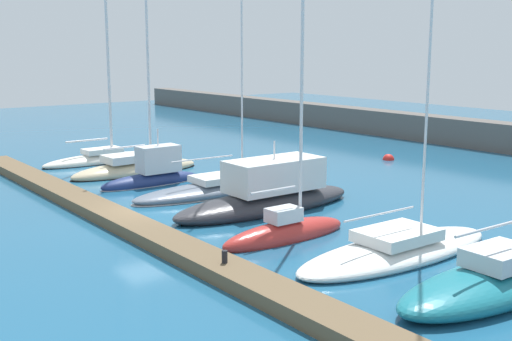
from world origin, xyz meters
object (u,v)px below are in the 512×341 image
Objects in this scene: sailboat_red_sixth at (285,231)px; sailboat_teal_eighth at (495,279)px; sailboat_slate_fourth at (220,188)px; mooring_buoy_red at (388,160)px; sailboat_sand_second at (135,168)px; motorboat_navy_third at (153,174)px; sailboat_ivory_nearest at (100,158)px; dock_bollard at (225,257)px; sailboat_white_seventh at (398,248)px; motorboat_charcoal_fifth at (269,194)px.

sailboat_red_sixth is 8.82m from sailboat_teal_eighth.
sailboat_slate_fourth is 15.33m from mooring_buoy_red.
sailboat_red_sixth is (16.58, -1.59, -0.01)m from sailboat_sand_second.
sailboat_ivory_nearest is at bearing 86.47° from motorboat_navy_third.
sailboat_ivory_nearest is 4.86m from sailboat_sand_second.
sailboat_red_sixth is (21.43, -1.37, -0.02)m from sailboat_ivory_nearest.
motorboat_navy_third is 15.98m from dock_bollard.
sailboat_red_sixth is 0.59× the size of sailboat_white_seventh.
sailboat_red_sixth reaches higher than mooring_buoy_red.
sailboat_teal_eighth reaches higher than sailboat_slate_fourth.
dock_bollard is at bearing -61.00° from mooring_buoy_red.
motorboat_navy_third is 0.31× the size of sailboat_white_seventh.
sailboat_ivory_nearest reaches higher than dock_bollard.
sailboat_slate_fourth is at bearing 87.76° from sailboat_white_seventh.
dock_bollard is at bearing -154.03° from sailboat_red_sixth.
sailboat_sand_second reaches higher than mooring_buoy_red.
sailboat_teal_eighth is (17.39, -1.19, 0.22)m from sailboat_slate_fourth.
sailboat_white_seventh is 4.47m from sailboat_teal_eighth.
sailboat_slate_fourth is at bearing 87.77° from sailboat_teal_eighth.
sailboat_teal_eighth reaches higher than motorboat_navy_third.
motorboat_navy_third is at bearing 114.40° from sailboat_slate_fourth.
sailboat_red_sixth is 14.33× the size of mooring_buoy_red.
sailboat_ivory_nearest is 1.37× the size of motorboat_charcoal_fifth.
sailboat_sand_second is 2.93× the size of motorboat_navy_third.
sailboat_red_sixth is 5.03m from dock_bollard.
sailboat_sand_second is at bearing 84.65° from sailboat_red_sixth.
sailboat_red_sixth is (12.86, -0.86, -0.28)m from motorboat_navy_third.
sailboat_ivory_nearest is 21.48m from sailboat_red_sixth.
sailboat_sand_second is 1.02× the size of sailboat_teal_eighth.
motorboat_navy_third is at bearing -95.16° from sailboat_ivory_nearest.
sailboat_white_seventh is (20.84, 0.36, -0.04)m from sailboat_sand_second.
sailboat_teal_eighth is at bearing -92.50° from sailboat_slate_fourth.
sailboat_slate_fourth is at bearing 146.72° from dock_bollard.
mooring_buoy_red is at bearing -8.93° from motorboat_navy_third.
motorboat_charcoal_fifth is (12.27, 0.97, 0.41)m from sailboat_sand_second.
sailboat_slate_fourth is at bearing -86.10° from sailboat_ivory_nearest.
motorboat_navy_third is 17.17m from sailboat_white_seventh.
sailboat_white_seventh is (17.13, 1.09, -0.31)m from motorboat_navy_third.
sailboat_sand_second is at bearing -89.12° from sailboat_ivory_nearest.
motorboat_navy_third is 0.53× the size of sailboat_red_sixth.
sailboat_slate_fourth is (12.74, 1.26, -0.05)m from sailboat_ivory_nearest.
sailboat_white_seventh is (25.70, 0.59, -0.04)m from sailboat_ivory_nearest.
sailboat_sand_second reaches higher than sailboat_red_sixth.
sailboat_white_seventh is 21.54m from mooring_buoy_red.
mooring_buoy_red is (6.35, 16.29, -0.33)m from sailboat_sand_second.
motorboat_navy_third is (8.57, -0.51, 0.27)m from sailboat_ivory_nearest.
sailboat_teal_eighth reaches higher than motorboat_charcoal_fifth.
sailboat_red_sixth is at bearing -97.59° from sailboat_sand_second.
sailboat_sand_second is 1.03× the size of sailboat_slate_fourth.
sailboat_slate_fourth is 0.99× the size of sailboat_teal_eighth.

